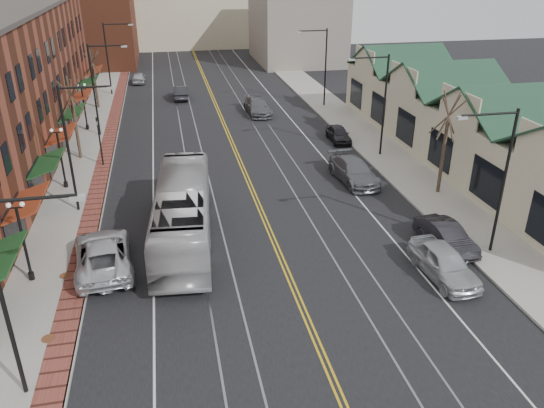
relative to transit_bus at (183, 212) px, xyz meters
name	(u,v)px	position (x,y,z in m)	size (l,w,h in m)	color
ground	(321,352)	(5.00, -10.91, -1.75)	(160.00, 160.00, 0.00)	black
sidewalk_left	(78,187)	(-7.00, 9.09, -1.67)	(4.00, 120.00, 0.15)	gray
sidewalk_right	(395,163)	(17.00, 9.09, -1.67)	(4.00, 120.00, 0.15)	gray
building_right	(469,131)	(23.00, 9.09, 0.55)	(8.00, 36.00, 4.60)	#BBAF8F
backdrop_left	(85,15)	(-11.00, 59.09, 5.25)	(14.00, 18.00, 14.00)	brown
backdrop_mid	(189,19)	(5.00, 74.09, 2.75)	(22.00, 14.00, 9.00)	#BBAF8F
backdrop_right	(296,24)	(20.00, 54.09, 3.75)	(12.00, 16.00, 11.00)	slate
streetlight_l_0	(12,280)	(-6.05, -10.91, 3.28)	(3.33, 0.25, 8.00)	black
streetlight_l_1	(74,136)	(-6.05, 5.09, 3.28)	(3.33, 0.25, 8.00)	black
streetlight_l_2	(98,81)	(-6.05, 21.09, 3.28)	(3.33, 0.25, 8.00)	black
streetlight_l_3	(111,51)	(-6.05, 37.09, 3.28)	(3.33, 0.25, 8.00)	black
streetlight_r_0	(499,169)	(16.05, -4.91, 3.28)	(3.33, 0.25, 8.00)	black
streetlight_r_1	(380,95)	(16.05, 11.09, 3.28)	(3.33, 0.25, 8.00)	black
streetlight_r_2	(322,60)	(16.05, 27.09, 3.28)	(3.33, 0.25, 8.00)	black
lamppost_l_1	(24,244)	(-7.80, -2.91, 0.45)	(0.84, 0.28, 4.27)	black
lamppost_l_2	(61,159)	(-7.80, 9.09, 0.45)	(0.84, 0.28, 4.27)	black
lamppost_l_3	(84,108)	(-7.80, 23.09, 0.45)	(0.84, 0.28, 4.27)	black
tree_left_near	(74,117)	(-7.50, 15.09, 1.76)	(1.78, 1.37, 6.48)	#382B21
tree_left_far	(95,78)	(-7.50, 31.09, 1.53)	(1.66, 1.28, 6.02)	#382B21
tree_right_mid	(445,142)	(17.50, 3.09, 2.00)	(1.90, 1.46, 6.93)	#382B21
manhole_mid	(49,338)	(-6.20, -7.91, -1.59)	(0.60, 0.60, 0.02)	#592D19
manhole_far	(66,276)	(-6.20, -2.91, -1.59)	(0.60, 0.60, 0.02)	#592D19
traffic_signal	(99,138)	(-5.60, 13.09, 0.60)	(0.18, 0.15, 3.80)	black
transit_bus	(183,212)	(0.00, 0.00, 0.00)	(2.94, 12.55, 3.50)	#BBBBBD
parked_suv	(103,254)	(-4.30, -2.33, -0.90)	(2.82, 6.11, 1.70)	silver
parked_car_a	(444,263)	(12.71, -6.64, -0.92)	(1.95, 4.84, 1.65)	#B2B5BA
parked_car_b	(446,236)	(14.30, -3.90, -1.02)	(1.53, 4.40, 1.45)	black
parked_car_c	(354,171)	(12.50, 6.35, -0.93)	(2.28, 5.61, 1.63)	#5D5E64
parked_car_d	(339,134)	(14.30, 15.33, -1.07)	(1.59, 3.96, 1.35)	black
distant_car_left	(181,92)	(1.41, 33.59, -1.00)	(1.58, 4.53, 1.49)	black
distant_car_right	(258,106)	(8.89, 25.54, -0.95)	(2.25, 5.53, 1.61)	#595A5F
distant_car_far	(139,78)	(-3.50, 43.07, -1.06)	(1.62, 4.02, 1.37)	#B1B5B9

